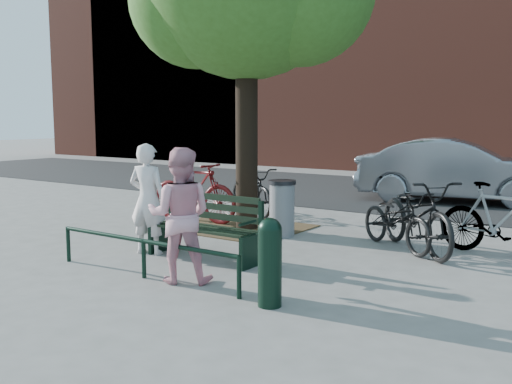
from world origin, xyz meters
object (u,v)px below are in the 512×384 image
Objects in this scene: bollard at (270,259)px; bicycle_c at (417,215)px; person_right at (180,215)px; person_left at (148,199)px; parked_car at (456,171)px; litter_bin at (282,208)px; park_bench at (207,226)px.

bicycle_c reaches higher than bollard.
person_left is at bearing -61.97° from person_right.
person_right is at bearing 162.67° from parked_car.
litter_bin is at bearing -113.31° from person_right.
park_bench is 1.04× the size of person_right.
person_left is 8.35m from parked_car.
park_bench reaches higher than litter_bin.
bicycle_c is (2.28, 0.20, 0.07)m from litter_bin.
park_bench is 1.05× the size of person_left.
park_bench is at bearing -174.67° from person_left.
parked_car is at bearing -118.85° from person_left.
litter_bin is 5.96m from parked_car.
litter_bin is (-0.41, 3.05, -0.35)m from person_right.
bicycle_c is at bearing -156.17° from person_left.
person_right is (0.49, -1.13, 0.36)m from park_bench.
bollard is at bearing 171.84° from parked_car.
bicycle_c is at bearing 5.00° from litter_bin.
bicycle_c is at bearing 178.19° from parked_car.
bicycle_c is 5.68m from parked_car.
bollard is 3.45m from bicycle_c.
bicycle_c reaches higher than park_bench.
person_right reaches higher than bollard.
litter_bin is 0.21× the size of parked_car.
person_left reaches higher than litter_bin.
parked_car is (1.35, 5.80, 0.28)m from litter_bin.
person_right is at bearing 173.28° from bollard.
person_right is at bearing -82.35° from litter_bin.
bicycle_c is at bearing -150.94° from person_right.
person_right reaches higher than litter_bin.
person_left reaches higher than bicycle_c.
bollard is at bearing -34.00° from park_bench.
bollard is 3.71m from litter_bin.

